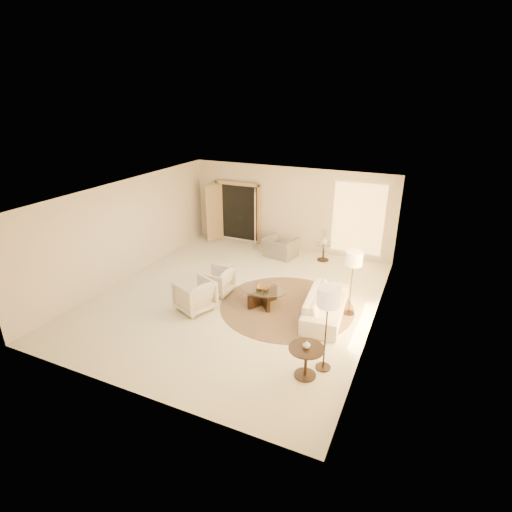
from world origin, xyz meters
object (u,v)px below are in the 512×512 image
at_px(coffee_table, 263,295).
at_px(side_table, 323,250).
at_px(armchair_right, 195,294).
at_px(sofa, 326,305).
at_px(end_table, 306,357).
at_px(floor_lamp_far, 328,301).
at_px(side_vase, 324,240).
at_px(accent_chair, 280,244).
at_px(bowl, 263,288).
at_px(end_vase, 307,345).
at_px(floor_lamp_near, 354,261).
at_px(armchair_left, 217,280).

bearing_deg(coffee_table, side_table, 79.96).
height_order(armchair_right, coffee_table, armchair_right).
bearing_deg(side_table, sofa, -73.56).
relative_size(end_table, floor_lamp_far, 0.38).
distance_m(coffee_table, side_table, 3.52).
relative_size(armchair_right, side_vase, 3.67).
distance_m(accent_chair, bowl, 3.26).
xyz_separation_m(armchair_right, end_table, (3.29, -1.30, 0.01)).
bearing_deg(end_vase, floor_lamp_near, 84.57).
distance_m(armchair_left, side_table, 3.93).
distance_m(coffee_table, end_table, 2.88).
bearing_deg(armchair_right, accent_chair, -166.92).
xyz_separation_m(armchair_left, bowl, (1.37, -0.07, 0.10)).
relative_size(armchair_right, floor_lamp_far, 0.48).
bearing_deg(coffee_table, bowl, -172.87).
bearing_deg(bowl, end_table, -50.00).
relative_size(sofa, armchair_right, 2.55).
distance_m(end_vase, side_vase, 5.80).
height_order(sofa, coffee_table, sofa).
bearing_deg(side_table, end_table, -77.72).
distance_m(coffee_table, floor_lamp_near, 2.42).
xyz_separation_m(coffee_table, bowl, (-0.00, -0.00, 0.21)).
distance_m(floor_lamp_far, side_vase, 5.57).
relative_size(side_table, floor_lamp_near, 0.35).
distance_m(floor_lamp_near, end_vase, 2.76).
bearing_deg(bowl, sofa, 2.99).
distance_m(accent_chair, floor_lamp_near, 4.05).
distance_m(end_table, side_table, 5.80).
bearing_deg(end_vase, floor_lamp_far, 55.54).
bearing_deg(floor_lamp_far, bowl, 138.90).
distance_m(sofa, armchair_right, 3.21).
bearing_deg(sofa, armchair_left, 84.60).
distance_m(armchair_right, coffee_table, 1.71).
bearing_deg(armchair_left, side_table, 149.94).
bearing_deg(end_vase, side_table, 102.28).
height_order(accent_chair, end_table, accent_chair).
bearing_deg(floor_lamp_far, sofa, 104.32).
bearing_deg(end_table, coffee_table, 130.00).
xyz_separation_m(end_table, end_vase, (0.00, 0.00, 0.27)).
bearing_deg(armchair_right, side_table, 177.43).
bearing_deg(armchair_right, sofa, 130.56).
height_order(end_table, floor_lamp_near, floor_lamp_near).
height_order(armchair_left, end_vase, end_vase).
bearing_deg(end_table, side_table, 102.28).
bearing_deg(armchair_right, coffee_table, 144.69).
xyz_separation_m(sofa, floor_lamp_near, (0.49, 0.38, 1.08)).
bearing_deg(floor_lamp_near, coffee_table, -167.54).
distance_m(armchair_right, end_vase, 3.55).
xyz_separation_m(sofa, armchair_right, (-3.06, -0.99, 0.11)).
bearing_deg(floor_lamp_far, armchair_left, 151.26).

